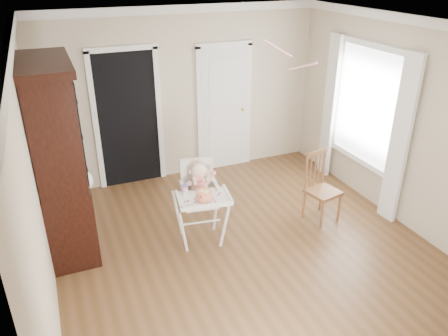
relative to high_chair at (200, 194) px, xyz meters
name	(u,v)px	position (x,y,z in m)	size (l,w,h in m)	color
floor	(249,253)	(0.45, -0.50, -0.68)	(5.00, 5.00, 0.00)	brown
ceiling	(256,27)	(0.45, -0.50, 2.02)	(5.00, 5.00, 0.00)	white
wall_back	(183,95)	(0.45, 2.00, 0.67)	(4.50, 4.50, 0.00)	beige
wall_left	(34,192)	(-1.80, -0.50, 0.67)	(5.00, 5.00, 0.00)	beige
wall_right	(410,127)	(2.70, -0.50, 0.67)	(5.00, 5.00, 0.00)	beige
crown_molding	(256,33)	(0.45, -0.50, 1.96)	(4.50, 5.00, 0.12)	white
doorway	(128,117)	(-0.45, 1.98, 0.43)	(1.06, 0.05, 2.22)	black
closet_door	(224,110)	(1.15, 1.97, 0.34)	(0.96, 0.09, 2.13)	white
window_right	(364,114)	(2.63, 0.30, 0.60)	(0.13, 1.84, 2.30)	white
high_chair	(200,194)	(0.00, 0.00, 0.00)	(0.73, 0.86, 1.11)	white
baby	(199,182)	(0.01, 0.03, 0.15)	(0.31, 0.26, 0.48)	beige
cake	(204,195)	(-0.04, -0.29, 0.14)	(0.24, 0.24, 0.11)	silver
sippy_cup	(185,189)	(-0.21, -0.09, 0.15)	(0.07, 0.07, 0.16)	pink
china_cabinet	(59,160)	(-1.53, 0.59, 0.49)	(0.62, 1.39, 2.34)	black
dining_chair	(321,189)	(1.71, -0.13, -0.23)	(0.47, 0.47, 0.97)	brown
streamer	(277,48)	(1.13, 0.26, 1.64)	(0.03, 0.50, 0.02)	pink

